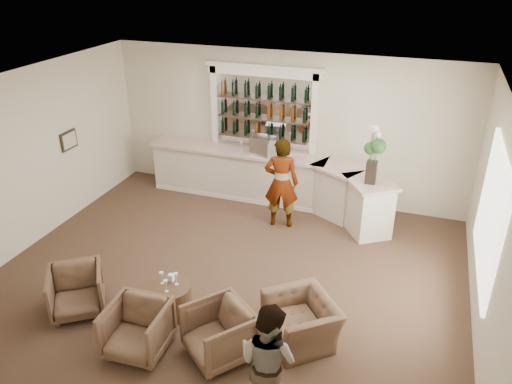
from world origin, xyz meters
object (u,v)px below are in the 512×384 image
armchair_center (137,329)px  armchair_right (219,333)px  bar_counter (271,179)px  flower_vase (373,151)px  espresso_machine (263,146)px  cocktail_table (170,299)px  guest (268,361)px  armchair_left (76,291)px  armchair_far (301,321)px  sommelier (281,183)px

armchair_center → armchair_right: size_ratio=0.98×
bar_counter → armchair_right: size_ratio=6.64×
armchair_center → flower_vase: bearing=56.7°
bar_counter → espresso_machine: bearing=-178.0°
cocktail_table → guest: (2.03, -1.26, 0.55)m
bar_counter → armchair_left: 4.92m
guest → armchair_far: (0.07, 1.35, -0.47)m
guest → espresso_machine: size_ratio=3.48×
guest → armchair_right: (-0.93, 0.66, -0.41)m
bar_counter → sommelier: sommelier is taller
sommelier → armchair_right: bearing=84.3°
armchair_far → espresso_machine: (-1.96, 4.06, 1.01)m
armchair_far → bar_counter: bearing=163.2°
armchair_right → flower_vase: size_ratio=0.74×
armchair_center → armchair_right: (1.12, 0.29, 0.01)m
cocktail_table → flower_vase: size_ratio=0.60×
bar_counter → guest: bearing=-72.6°
armchair_center → espresso_machine: size_ratio=1.82×
sommelier → armchair_far: sommelier is taller
sommelier → armchair_left: (-2.21, -3.71, -0.58)m
sommelier → armchair_right: sommelier is taller
sommelier → flower_vase: size_ratio=1.63×
bar_counter → sommelier: bearing=-61.1°
bar_counter → sommelier: 1.09m
bar_counter → armchair_far: size_ratio=5.57×
espresso_machine → armchair_left: bearing=-96.5°
flower_vase → cocktail_table: bearing=-126.4°
armchair_center → armchair_far: armchair_center is taller
cocktail_table → bar_counter: bearing=85.4°
sommelier → espresso_machine: size_ratio=4.12×
flower_vase → armchair_far: bearing=-97.6°
armchair_center → armchair_right: bearing=11.9°
armchair_far → flower_vase: size_ratio=0.88×
armchair_left → espresso_machine: bearing=36.1°
armchair_left → armchair_right: bearing=-39.1°
armchair_far → flower_vase: (0.45, 3.36, 1.46)m
armchair_right → guest: bearing=3.4°
bar_counter → guest: (1.69, -5.42, 0.23)m
sommelier → armchair_left: sommelier is taller
armchair_center → bar_counter: bearing=83.3°
armchair_center → espresso_machine: 5.14m
cocktail_table → espresso_machine: 4.30m
armchair_left → sommelier: bearing=23.6°
bar_counter → armchair_center: bar_counter is taller
armchair_far → armchair_center: bearing=-105.3°
armchair_left → armchair_right: 2.49m
sommelier → armchair_center: bearing=68.8°
sommelier → armchair_right: 3.91m
armchair_right → cocktail_table: bearing=-169.4°
flower_vase → armchair_left: bearing=-135.3°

